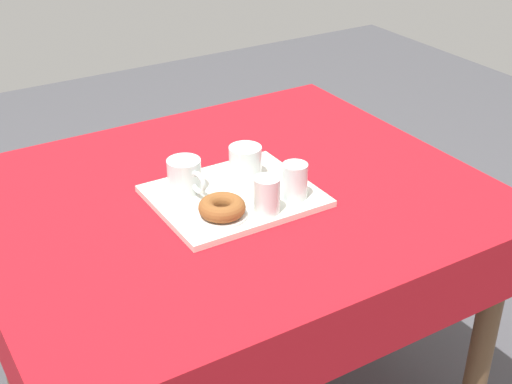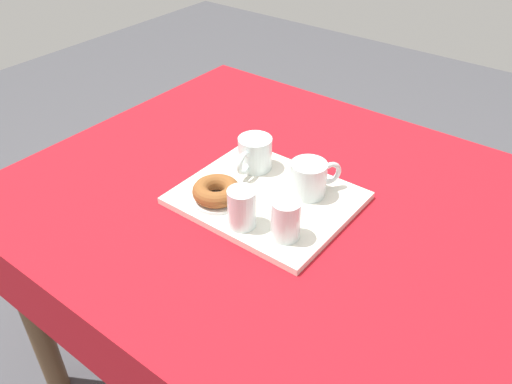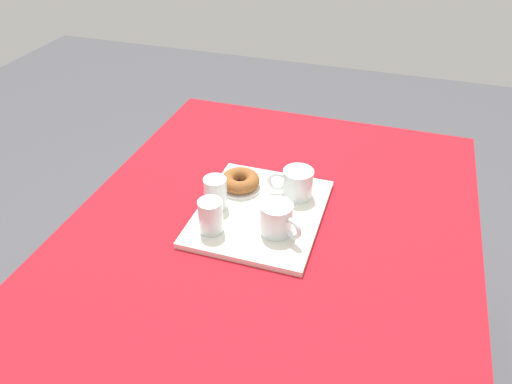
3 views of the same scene
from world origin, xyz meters
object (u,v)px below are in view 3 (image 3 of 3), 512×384
(tea_mug_right, at_px, (277,220))
(sugar_donut_left, at_px, (240,181))
(tea_mug_left, at_px, (297,184))
(water_glass_near, at_px, (216,194))
(water_glass_far, at_px, (211,218))
(donut_plate_left, at_px, (240,187))
(dining_table, at_px, (273,245))
(serving_tray, at_px, (260,212))

(tea_mug_right, bearing_deg, sugar_donut_left, 44.87)
(tea_mug_right, relative_size, sugar_donut_left, 1.08)
(tea_mug_left, height_order, water_glass_near, water_glass_near)
(water_glass_far, height_order, donut_plate_left, water_glass_far)
(tea_mug_left, bearing_deg, dining_table, 161.08)
(serving_tray, height_order, donut_plate_left, donut_plate_left)
(tea_mug_left, distance_m, tea_mug_right, 0.16)
(serving_tray, bearing_deg, donut_plate_left, 46.73)
(water_glass_far, relative_size, sugar_donut_left, 0.81)
(dining_table, relative_size, water_glass_far, 14.02)
(tea_mug_right, distance_m, water_glass_near, 0.19)
(dining_table, xyz_separation_m, donut_plate_left, (0.09, 0.12, 0.11))
(tea_mug_right, xyz_separation_m, water_glass_near, (0.05, 0.18, 0.00))
(dining_table, distance_m, water_glass_far, 0.22)
(dining_table, relative_size, serving_tray, 3.23)
(serving_tray, bearing_deg, dining_table, -102.18)
(dining_table, height_order, serving_tray, serving_tray)
(water_glass_far, bearing_deg, tea_mug_right, -74.22)
(tea_mug_left, xyz_separation_m, tea_mug_right, (-0.16, 0.01, 0.00))
(tea_mug_right, bearing_deg, water_glass_far, 105.78)
(dining_table, bearing_deg, serving_tray, 77.82)
(donut_plate_left, bearing_deg, tea_mug_left, -84.68)
(tea_mug_left, bearing_deg, tea_mug_right, 176.52)
(serving_tray, relative_size, tea_mug_right, 3.27)
(water_glass_far, bearing_deg, water_glass_near, 14.75)
(serving_tray, distance_m, water_glass_near, 0.13)
(dining_table, xyz_separation_m, water_glass_far, (-0.11, 0.13, 0.15))
(tea_mug_left, distance_m, donut_plate_left, 0.16)
(serving_tray, bearing_deg, water_glass_far, 141.33)
(donut_plate_left, bearing_deg, dining_table, -125.27)
(dining_table, relative_size, sugar_donut_left, 11.36)
(sugar_donut_left, bearing_deg, donut_plate_left, 0.00)
(water_glass_far, bearing_deg, sugar_donut_left, -2.40)
(serving_tray, xyz_separation_m, donut_plate_left, (0.08, 0.08, 0.01))
(water_glass_near, bearing_deg, water_glass_far, -165.25)
(tea_mug_right, xyz_separation_m, sugar_donut_left, (0.15, 0.15, -0.01))
(water_glass_far, xyz_separation_m, sugar_donut_left, (0.19, -0.01, -0.01))
(tea_mug_right, distance_m, water_glass_far, 0.16)
(dining_table, xyz_separation_m, tea_mug_left, (0.10, -0.03, 0.14))
(donut_plate_left, relative_size, sugar_donut_left, 1.06)
(water_glass_near, relative_size, donut_plate_left, 0.77)
(water_glass_near, height_order, sugar_donut_left, water_glass_near)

